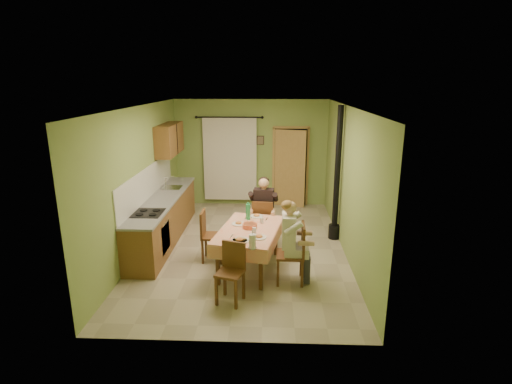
{
  "coord_description": "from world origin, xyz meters",
  "views": [
    {
      "loc": [
        0.55,
        -7.43,
        3.27
      ],
      "look_at": [
        0.25,
        0.1,
        1.15
      ],
      "focal_mm": 28.0,
      "sensor_mm": 36.0,
      "label": 1
    }
  ],
  "objects_px": {
    "chair_left": "(213,246)",
    "man_right": "(291,232)",
    "man_far": "(264,204)",
    "dining_table": "(249,249)",
    "chair_far": "(263,231)",
    "chair_right": "(291,265)",
    "chair_near": "(230,284)",
    "stove_flue": "(336,192)"
  },
  "relations": [
    {
      "from": "chair_right",
      "to": "stove_flue",
      "type": "xyz_separation_m",
      "value": [
        1.01,
        1.94,
        0.73
      ]
    },
    {
      "from": "chair_left",
      "to": "man_far",
      "type": "xyz_separation_m",
      "value": [
        0.93,
        0.77,
        0.59
      ]
    },
    {
      "from": "dining_table",
      "to": "stove_flue",
      "type": "height_order",
      "value": "stove_flue"
    },
    {
      "from": "chair_far",
      "to": "chair_left",
      "type": "distance_m",
      "value": 1.2
    },
    {
      "from": "dining_table",
      "to": "chair_right",
      "type": "relative_size",
      "value": 1.77
    },
    {
      "from": "chair_right",
      "to": "chair_near",
      "type": "bearing_deg",
      "value": 126.86
    },
    {
      "from": "man_right",
      "to": "chair_left",
      "type": "bearing_deg",
      "value": 62.58
    },
    {
      "from": "man_right",
      "to": "chair_near",
      "type": "bearing_deg",
      "value": 127.33
    },
    {
      "from": "chair_right",
      "to": "stove_flue",
      "type": "distance_m",
      "value": 2.31
    },
    {
      "from": "chair_left",
      "to": "man_right",
      "type": "height_order",
      "value": "man_right"
    },
    {
      "from": "chair_far",
      "to": "chair_left",
      "type": "xyz_separation_m",
      "value": [
        -0.93,
        -0.76,
        -0.0
      ]
    },
    {
      "from": "chair_left",
      "to": "chair_far",
      "type": "bearing_deg",
      "value": 129.95
    },
    {
      "from": "dining_table",
      "to": "chair_far",
      "type": "xyz_separation_m",
      "value": [
        0.23,
        1.09,
        -0.09
      ]
    },
    {
      "from": "chair_near",
      "to": "stove_flue",
      "type": "distance_m",
      "value": 3.35
    },
    {
      "from": "dining_table",
      "to": "man_far",
      "type": "height_order",
      "value": "man_far"
    },
    {
      "from": "chair_right",
      "to": "man_far",
      "type": "bearing_deg",
      "value": 18.87
    },
    {
      "from": "chair_left",
      "to": "man_far",
      "type": "height_order",
      "value": "man_far"
    },
    {
      "from": "chair_far",
      "to": "stove_flue",
      "type": "height_order",
      "value": "stove_flue"
    },
    {
      "from": "man_right",
      "to": "stove_flue",
      "type": "distance_m",
      "value": 2.2
    },
    {
      "from": "man_right",
      "to": "stove_flue",
      "type": "bearing_deg",
      "value": -26.75
    },
    {
      "from": "chair_near",
      "to": "chair_right",
      "type": "relative_size",
      "value": 0.91
    },
    {
      "from": "dining_table",
      "to": "man_right",
      "type": "xyz_separation_m",
      "value": [
        0.7,
        -0.44,
        0.5
      ]
    },
    {
      "from": "chair_near",
      "to": "man_right",
      "type": "distance_m",
      "value": 1.29
    },
    {
      "from": "chair_far",
      "to": "chair_right",
      "type": "distance_m",
      "value": 1.6
    },
    {
      "from": "chair_far",
      "to": "man_far",
      "type": "bearing_deg",
      "value": 90.0
    },
    {
      "from": "man_far",
      "to": "man_right",
      "type": "xyz_separation_m",
      "value": [
        0.48,
        -1.54,
        0.0
      ]
    },
    {
      "from": "chair_far",
      "to": "man_far",
      "type": "height_order",
      "value": "man_far"
    },
    {
      "from": "chair_left",
      "to": "man_far",
      "type": "distance_m",
      "value": 1.35
    },
    {
      "from": "chair_far",
      "to": "man_right",
      "type": "height_order",
      "value": "man_right"
    },
    {
      "from": "chair_right",
      "to": "dining_table",
      "type": "bearing_deg",
      "value": 59.77
    },
    {
      "from": "chair_far",
      "to": "dining_table",
      "type": "bearing_deg",
      "value": -96.32
    },
    {
      "from": "dining_table",
      "to": "man_far",
      "type": "distance_m",
      "value": 1.23
    },
    {
      "from": "dining_table",
      "to": "chair_left",
      "type": "xyz_separation_m",
      "value": [
        -0.71,
        0.33,
        -0.09
      ]
    },
    {
      "from": "chair_left",
      "to": "chair_right",
      "type": "bearing_deg",
      "value": 62.62
    },
    {
      "from": "man_far",
      "to": "stove_flue",
      "type": "height_order",
      "value": "stove_flue"
    },
    {
      "from": "chair_near",
      "to": "man_far",
      "type": "relative_size",
      "value": 0.67
    },
    {
      "from": "chair_far",
      "to": "chair_near",
      "type": "height_order",
      "value": "chair_far"
    },
    {
      "from": "chair_left",
      "to": "man_right",
      "type": "relative_size",
      "value": 0.69
    },
    {
      "from": "chair_near",
      "to": "man_right",
      "type": "xyz_separation_m",
      "value": [
        0.93,
        0.68,
        0.59
      ]
    },
    {
      "from": "man_far",
      "to": "man_right",
      "type": "relative_size",
      "value": 1.0
    },
    {
      "from": "dining_table",
      "to": "chair_right",
      "type": "distance_m",
      "value": 0.85
    },
    {
      "from": "chair_right",
      "to": "stove_flue",
      "type": "relative_size",
      "value": 0.36
    }
  ]
}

